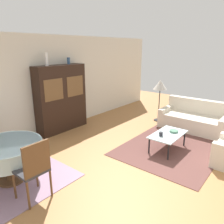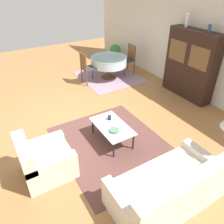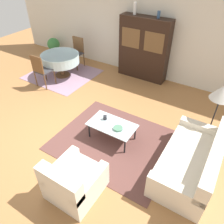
% 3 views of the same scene
% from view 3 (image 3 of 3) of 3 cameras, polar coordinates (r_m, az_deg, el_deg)
% --- Properties ---
extents(ground_plane, '(14.00, 14.00, 0.00)m').
position_cam_3_polar(ground_plane, '(5.30, -11.96, -4.93)').
color(ground_plane, '#9E6B3D').
extents(wall_back, '(10.00, 0.06, 2.70)m').
position_cam_3_polar(wall_back, '(7.27, 6.91, 20.08)').
color(wall_back, beige).
rests_on(wall_back, ground_plane).
extents(area_rug, '(2.55, 2.12, 0.01)m').
position_cam_3_polar(area_rug, '(4.94, 0.74, -7.67)').
color(area_rug, brown).
rests_on(area_rug, ground_plane).
extents(dining_rug, '(2.08, 1.94, 0.01)m').
position_cam_3_polar(dining_rug, '(7.71, -12.76, 9.59)').
color(dining_rug, gray).
rests_on(dining_rug, ground_plane).
extents(couch, '(0.94, 1.86, 0.86)m').
position_cam_3_polar(couch, '(4.43, 20.24, -12.11)').
color(couch, beige).
rests_on(couch, ground_plane).
extents(armchair, '(0.81, 0.87, 0.83)m').
position_cam_3_polar(armchair, '(3.95, -9.99, -17.59)').
color(armchair, beige).
rests_on(armchair, ground_plane).
extents(coffee_table, '(1.04, 0.59, 0.40)m').
position_cam_3_polar(coffee_table, '(4.77, 0.00, -3.63)').
color(coffee_table, black).
rests_on(coffee_table, area_rug).
extents(display_cabinet, '(1.56, 0.40, 1.90)m').
position_cam_3_polar(display_cabinet, '(7.06, 8.30, 15.97)').
color(display_cabinet, black).
rests_on(display_cabinet, ground_plane).
extents(dining_table, '(1.21, 1.21, 0.74)m').
position_cam_3_polar(dining_table, '(7.39, -13.36, 13.39)').
color(dining_table, brown).
rests_on(dining_table, dining_rug).
extents(dining_chair_near, '(0.44, 0.44, 1.02)m').
position_cam_3_polar(dining_chair_near, '(6.89, -18.02, 10.64)').
color(dining_chair_near, brown).
rests_on(dining_chair_near, dining_rug).
extents(dining_chair_far, '(0.44, 0.44, 1.02)m').
position_cam_3_polar(dining_chair_far, '(7.94, -9.21, 15.55)').
color(dining_chair_far, brown).
rests_on(dining_chair_far, dining_rug).
extents(floor_lamp, '(0.45, 0.45, 1.36)m').
position_cam_3_polar(floor_lamp, '(4.84, 26.79, 4.22)').
color(floor_lamp, black).
rests_on(floor_lamp, ground_plane).
extents(cup, '(0.08, 0.08, 0.10)m').
position_cam_3_polar(cup, '(4.86, -1.84, -1.46)').
color(cup, '#232328').
rests_on(cup, coffee_table).
extents(bowl, '(0.20, 0.20, 0.05)m').
position_cam_3_polar(bowl, '(4.62, 1.58, -4.29)').
color(bowl, '#4C7A60').
rests_on(bowl, coffee_table).
extents(vase_tall, '(0.09, 0.09, 0.34)m').
position_cam_3_polar(vase_tall, '(6.90, 5.98, 25.33)').
color(vase_tall, white).
rests_on(vase_tall, display_cabinet).
extents(vase_short, '(0.09, 0.09, 0.19)m').
position_cam_3_polar(vase_short, '(6.63, 12.09, 23.62)').
color(vase_short, '#33517A').
rests_on(vase_short, display_cabinet).
extents(potted_plant, '(0.47, 0.47, 0.67)m').
position_cam_3_polar(potted_plant, '(9.16, -14.99, 16.48)').
color(potted_plant, '#4C4C51').
rests_on(potted_plant, ground_plane).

